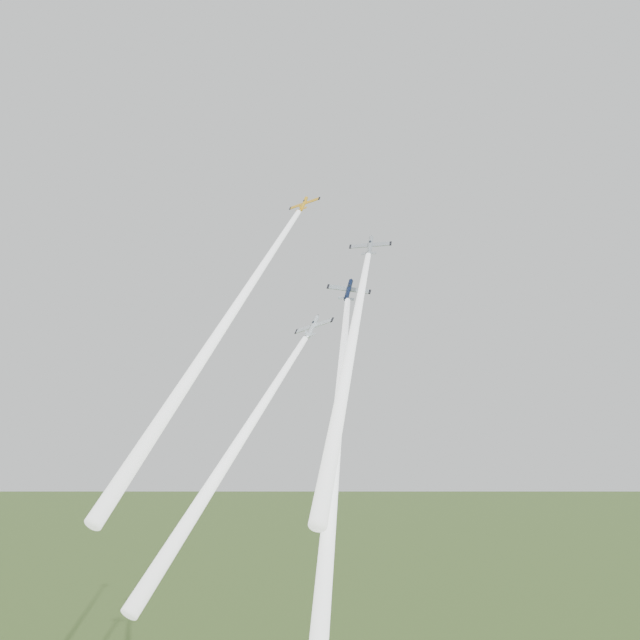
{
  "coord_description": "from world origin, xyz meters",
  "views": [
    {
      "loc": [
        38.56,
        -135.21,
        73.05
      ],
      "look_at": [
        0.0,
        -6.0,
        92.0
      ],
      "focal_mm": 45.0,
      "sensor_mm": 36.0,
      "label": 1
    }
  ],
  "objects_px": {
    "plane_navy": "(348,290)",
    "plane_yellow": "(304,204)",
    "plane_silver_low": "(313,327)",
    "plane_silver_right": "(370,246)"
  },
  "relations": [
    {
      "from": "plane_silver_right",
      "to": "plane_silver_low",
      "type": "height_order",
      "value": "plane_silver_right"
    },
    {
      "from": "plane_silver_low",
      "to": "plane_silver_right",
      "type": "bearing_deg",
      "value": 61.37
    },
    {
      "from": "plane_silver_right",
      "to": "plane_yellow",
      "type": "bearing_deg",
      "value": 149.66
    },
    {
      "from": "plane_navy",
      "to": "plane_yellow",
      "type": "bearing_deg",
      "value": 128.85
    },
    {
      "from": "plane_yellow",
      "to": "plane_navy",
      "type": "distance_m",
      "value": 24.26
    },
    {
      "from": "plane_yellow",
      "to": "plane_silver_low",
      "type": "xyz_separation_m",
      "value": [
        6.59,
        -15.47,
        -26.17
      ]
    },
    {
      "from": "plane_silver_right",
      "to": "plane_navy",
      "type": "bearing_deg",
      "value": -144.58
    },
    {
      "from": "plane_navy",
      "to": "plane_silver_right",
      "type": "relative_size",
      "value": 1.02
    },
    {
      "from": "plane_yellow",
      "to": "plane_silver_low",
      "type": "distance_m",
      "value": 31.1
    },
    {
      "from": "plane_yellow",
      "to": "plane_navy",
      "type": "height_order",
      "value": "plane_yellow"
    }
  ]
}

